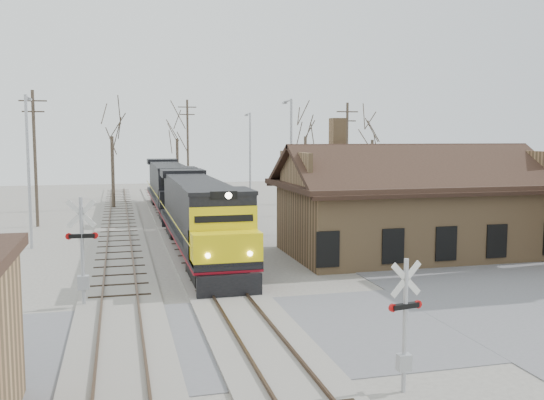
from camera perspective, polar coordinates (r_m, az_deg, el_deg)
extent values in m
plane|color=#9F9A90|center=(21.49, -1.67, -12.58)|extent=(140.00, 140.00, 0.00)
cube|color=slate|center=(21.49, -1.67, -12.54)|extent=(60.00, 9.00, 0.03)
cube|color=#9F9A90|center=(35.81, -6.94, -4.95)|extent=(3.40, 90.00, 0.12)
cube|color=#473323|center=(35.71, -8.09, -4.82)|extent=(0.08, 90.00, 0.14)
cube|color=#473323|center=(35.89, -5.80, -4.74)|extent=(0.08, 90.00, 0.14)
cube|color=#9F9A90|center=(35.54, -14.18, -5.18)|extent=(3.40, 90.00, 0.12)
cube|color=#473323|center=(35.53, -15.35, -5.03)|extent=(0.08, 90.00, 0.14)
cube|color=#473323|center=(35.52, -13.02, -4.97)|extent=(0.08, 90.00, 0.14)
cube|color=#99774F|center=(36.19, 12.87, -1.83)|extent=(14.00, 8.00, 4.00)
cube|color=black|center=(35.97, 12.95, 1.48)|extent=(15.20, 9.20, 0.30)
cube|color=black|center=(33.88, 14.77, 2.86)|extent=(15.00, 4.71, 2.66)
cube|color=black|center=(37.97, 11.40, 3.26)|extent=(15.00, 4.71, 2.66)
cube|color=#99774F|center=(35.62, 6.18, 5.91)|extent=(0.80, 0.80, 2.20)
cube|color=black|center=(29.31, -5.28, -6.42)|extent=(2.50, 3.99, 1.00)
cube|color=black|center=(41.96, -8.06, -2.67)|extent=(2.50, 3.99, 1.00)
cube|color=black|center=(35.47, -6.94, -2.95)|extent=(2.99, 19.96, 0.35)
cube|color=maroon|center=(35.51, -6.93, -3.30)|extent=(3.01, 19.96, 0.12)
cube|color=black|center=(36.50, -7.22, -0.25)|extent=(2.60, 14.47, 2.80)
cube|color=black|center=(28.01, -5.04, -2.12)|extent=(2.99, 2.80, 2.80)
cube|color=yellow|center=(26.50, -4.43, -4.45)|extent=(2.99, 1.80, 1.40)
cube|color=black|center=(25.86, -4.02, -8.10)|extent=(2.80, 0.25, 1.00)
cylinder|color=#FFF2CC|center=(25.27, -4.12, 0.42)|extent=(0.28, 0.10, 0.28)
cube|color=black|center=(49.34, -9.01, -1.39)|extent=(2.50, 3.99, 1.00)
cube|color=black|center=(62.19, -10.12, 0.12)|extent=(2.50, 3.99, 1.00)
cube|color=black|center=(55.68, -9.64, 0.27)|extent=(2.99, 19.96, 0.35)
cube|color=maroon|center=(55.70, -9.64, 0.04)|extent=(3.01, 19.96, 0.12)
cube|color=black|center=(56.79, -9.77, 1.95)|extent=(2.60, 14.47, 2.80)
cube|color=black|center=(48.21, -8.96, 1.25)|extent=(2.99, 2.80, 2.80)
cube|color=black|center=(46.60, -8.74, 0.04)|extent=(2.99, 1.80, 1.40)
cube|color=black|center=(45.80, -8.59, -1.95)|extent=(2.80, 0.25, 1.00)
cylinder|color=#A5A8AD|center=(16.84, 12.40, -11.51)|extent=(0.13, 0.13, 3.65)
cube|color=silver|center=(16.50, 12.50, -7.28)|extent=(0.95, 0.21, 0.95)
cube|color=silver|center=(16.50, 12.50, -7.28)|extent=(0.95, 0.21, 0.95)
cube|color=black|center=(16.68, 12.44, -9.72)|extent=(0.83, 0.29, 0.14)
cylinder|color=#B20C0C|center=(16.44, 11.28, -9.92)|extent=(0.23, 0.12, 0.22)
cylinder|color=#B20C0C|center=(16.92, 13.57, -9.52)|extent=(0.23, 0.12, 0.22)
cube|color=#A5A8AD|center=(17.16, 12.32, -14.71)|extent=(0.36, 0.27, 0.46)
cylinder|color=#A5A8AD|center=(25.44, -17.41, -4.73)|extent=(0.16, 0.16, 4.46)
cube|color=silver|center=(25.20, -17.52, -1.24)|extent=(1.17, 0.09, 1.17)
cube|color=silver|center=(25.20, -17.52, -1.24)|extent=(1.17, 0.09, 1.17)
cube|color=black|center=(25.33, -17.46, -3.24)|extent=(1.01, 0.20, 0.17)
cylinder|color=#B20C0C|center=(25.28, -16.33, -3.23)|extent=(0.27, 0.09, 0.27)
cylinder|color=#B20C0C|center=(25.39, -18.59, -3.26)|extent=(0.27, 0.09, 0.27)
cube|color=#A5A8AD|center=(25.69, -17.33, -7.42)|extent=(0.45, 0.33, 0.56)
cylinder|color=#A5A8AD|center=(39.47, -21.93, 2.42)|extent=(0.18, 0.18, 9.34)
cylinder|color=#A5A8AD|center=(40.37, -22.02, 8.98)|extent=(0.12, 1.80, 0.12)
cube|color=#A5A8AD|center=(41.16, -21.86, 8.78)|extent=(0.25, 0.50, 0.12)
cylinder|color=#A5A8AD|center=(42.01, 1.81, 3.09)|extent=(0.18, 0.18, 9.41)
cylinder|color=#A5A8AD|center=(42.89, 1.49, 9.30)|extent=(0.12, 1.80, 0.12)
cube|color=#A5A8AD|center=(43.66, 1.20, 9.12)|extent=(0.25, 0.50, 0.12)
cylinder|color=#A5A8AD|center=(55.44, -2.07, 3.58)|extent=(0.18, 0.18, 8.98)
cylinder|color=#A5A8AD|center=(56.31, -2.28, 8.09)|extent=(0.12, 1.80, 0.12)
cube|color=#A5A8AD|center=(57.09, -2.45, 7.96)|extent=(0.25, 0.50, 0.12)
cylinder|color=#382D23|center=(49.01, -21.40, 3.61)|extent=(0.24, 0.24, 10.28)
cube|color=#382D23|center=(49.05, -21.60, 8.68)|extent=(2.00, 0.10, 0.10)
cube|color=#382D23|center=(49.01, -21.56, 7.75)|extent=(1.60, 0.10, 0.10)
cylinder|color=#382D23|center=(67.43, -7.93, 4.74)|extent=(0.24, 0.24, 10.81)
cube|color=#382D23|center=(67.49, -7.98, 8.66)|extent=(2.00, 0.10, 0.10)
cube|color=#382D23|center=(67.45, -7.97, 7.98)|extent=(1.60, 0.10, 0.10)
cylinder|color=#382D23|center=(54.29, 7.05, 3.92)|extent=(0.24, 0.24, 9.79)
cube|color=#382D23|center=(54.29, 7.11, 8.24)|extent=(2.00, 0.10, 0.10)
cube|color=#382D23|center=(54.27, 7.10, 7.40)|extent=(1.60, 0.10, 0.10)
cylinder|color=#382D23|center=(59.26, -14.75, 2.51)|extent=(0.32, 0.32, 6.85)
cylinder|color=#382D23|center=(70.39, -8.88, 3.05)|extent=(0.32, 0.32, 6.57)
cylinder|color=#382D23|center=(62.09, 3.14, 2.85)|extent=(0.32, 0.32, 6.83)
cylinder|color=#382D23|center=(64.68, 9.37, 2.75)|extent=(0.32, 0.32, 6.48)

